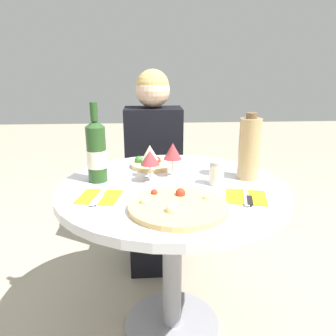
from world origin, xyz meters
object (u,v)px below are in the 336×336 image
object	(u,v)px
seated_diner	(154,176)
wine_bottle	(96,152)
pizza_large	(178,206)
tall_carafe	(249,148)
dining_table	(172,215)
chair_behind_diner	(154,185)

from	to	relation	value
seated_diner	wine_bottle	xyz separation A→B (m)	(-0.26, -0.59, 0.31)
pizza_large	tall_carafe	distance (m)	0.48
dining_table	pizza_large	world-z (taller)	pizza_large
seated_diner	dining_table	bearing A→B (deg)	95.50
tall_carafe	seated_diner	bearing A→B (deg)	123.83
dining_table	wine_bottle	distance (m)	0.42
pizza_large	tall_carafe	world-z (taller)	tall_carafe
dining_table	chair_behind_diner	bearing A→B (deg)	94.52
pizza_large	wine_bottle	xyz separation A→B (m)	(-0.32, 0.32, 0.12)
seated_diner	wine_bottle	bearing A→B (deg)	66.66
wine_bottle	tall_carafe	size ratio (longest dim) A/B	1.16
dining_table	tall_carafe	size ratio (longest dim) A/B	3.33
pizza_large	wine_bottle	size ratio (longest dim) A/B	1.03
tall_carafe	dining_table	bearing A→B (deg)	-170.07
pizza_large	wine_bottle	bearing A→B (deg)	135.21
chair_behind_diner	seated_diner	bearing A→B (deg)	90.00
chair_behind_diner	tall_carafe	bearing A→B (deg)	118.39
dining_table	pizza_large	xyz separation A→B (m)	(-0.00, -0.25, 0.15)
seated_diner	pizza_large	world-z (taller)	seated_diner
wine_bottle	tall_carafe	bearing A→B (deg)	-0.65
chair_behind_diner	wine_bottle	size ratio (longest dim) A/B	2.64
dining_table	wine_bottle	bearing A→B (deg)	168.20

